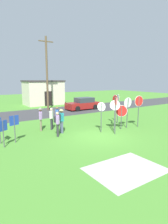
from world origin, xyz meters
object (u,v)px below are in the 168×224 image
info_panel_leftmost (14,124)px  stop_sign_rear_right (118,104)px  person_in_blue (57,122)px  stop_sign_leaning_right (121,113)px  stop_sign_rear_left (128,107)px  stop_sign_nearest (139,105)px  person_on_left (61,119)px  stop_sign_tallest (115,110)px  stop_sign_far_back (101,112)px  person_in_teal (57,116)px  utility_pole (47,73)px  stop_sign_low_front (115,110)px  info_panel_rightmost (3,129)px  stop_sign_leaning_left (116,110)px  parked_car_on_street (83,104)px  person_near_signs (41,118)px  person_in_dark_shirt (52,117)px  stop_sign_center_cluster (115,104)px

info_panel_leftmost → stop_sign_rear_right: bearing=2.0°
person_in_blue → stop_sign_leaning_right: bearing=-11.8°
stop_sign_leaning_right → stop_sign_rear_left: stop_sign_rear_left is taller
stop_sign_nearest → person_on_left: stop_sign_nearest is taller
stop_sign_tallest → stop_sign_rear_left: 1.40m
stop_sign_far_back → stop_sign_nearest: stop_sign_nearest is taller
person_in_teal → info_panel_leftmost: bearing=-153.2°
utility_pole → person_in_blue: utility_pole is taller
stop_sign_leaning_right → stop_sign_low_front: 1.57m
stop_sign_leaning_right → stop_sign_far_back: bearing=173.5°
person_on_left → info_panel_rightmost: bearing=-168.9°
stop_sign_leaning_left → stop_sign_low_front: (-1.34, -1.41, 0.32)m
utility_pole → stop_sign_tallest: 11.98m
parked_car_on_street → person_near_signs: 10.61m
stop_sign_tallest → stop_sign_low_front: 0.92m
person_in_dark_shirt → stop_sign_center_cluster: bearing=-18.1°
stop_sign_tallest → info_panel_leftmost: stop_sign_tallest is taller
stop_sign_low_front → info_panel_leftmost: stop_sign_low_front is taller
person_near_signs → stop_sign_nearest: bearing=-24.8°
stop_sign_far_back → person_in_dark_shirt: bearing=135.1°
stop_sign_leaning_left → info_panel_leftmost: size_ratio=1.26×
person_in_blue → info_panel_rightmost: (-3.45, -0.22, 0.09)m
person_in_teal → person_in_blue: (-1.05, -2.16, 0.03)m
person_near_signs → person_in_dark_shirt: bearing=-8.5°
person_near_signs → info_panel_rightmost: bearing=-144.2°
stop_sign_center_cluster → person_in_dark_shirt: 5.33m
stop_sign_center_cluster → stop_sign_rear_right: stop_sign_center_cluster is taller
stop_sign_rear_left → stop_sign_tallest: bearing=-178.2°
stop_sign_tallest → person_near_signs: size_ratio=1.34×
stop_sign_nearest → info_panel_leftmost: bearing=170.7°
info_panel_rightmost → person_in_dark_shirt: bearing=28.2°
stop_sign_far_back → person_on_left: size_ratio=1.27×
person_on_left → person_near_signs: bearing=125.1°
stop_sign_rear_right → stop_sign_far_back: size_ratio=1.16×
stop_sign_center_cluster → person_near_signs: 6.14m
stop_sign_tallest → person_in_dark_shirt: 4.84m
stop_sign_low_front → parked_car_on_street: bearing=68.1°
stop_sign_low_front → person_in_blue: 4.11m
stop_sign_low_front → person_in_blue: size_ratio=1.56×
stop_sign_nearest → info_panel_leftmost: (-9.34, 1.52, -0.60)m
utility_pole → stop_sign_rear_left: utility_pole is taller
stop_sign_nearest → person_near_signs: 7.78m
stop_sign_center_cluster → stop_sign_leaning_left: 0.81m
person_in_blue → info_panel_leftmost: size_ratio=1.00×
person_in_dark_shirt → info_panel_rightmost: 4.41m
stop_sign_far_back → person_near_signs: stop_sign_far_back is taller
utility_pole → stop_sign_center_cluster: 10.80m
stop_sign_rear_left → person_in_teal: bearing=145.2°
person_in_teal → parked_car_on_street: bearing=43.8°
stop_sign_leaning_left → person_in_blue: (-4.98, 0.35, -0.44)m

